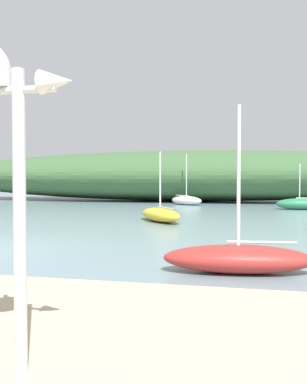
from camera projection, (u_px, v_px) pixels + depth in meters
name	position (u px, v px, depth m)	size (l,w,h in m)	color
distant_hill	(179.00, 176.00, 38.44)	(51.40, 10.76, 4.75)	#3D6038
sailboat_west_reach	(299.00, 204.00, 27.10)	(3.16, 1.38, 3.08)	#287A4C
sailboat_outer_mooring	(160.00, 215.00, 19.36)	(3.04, 3.58, 3.36)	gold
sailboat_far_right	(186.00, 200.00, 32.13)	(3.08, 2.54, 4.07)	white
sailboat_mid_channel	(238.00, 258.00, 8.74)	(3.35, 1.41, 3.63)	#B72D28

